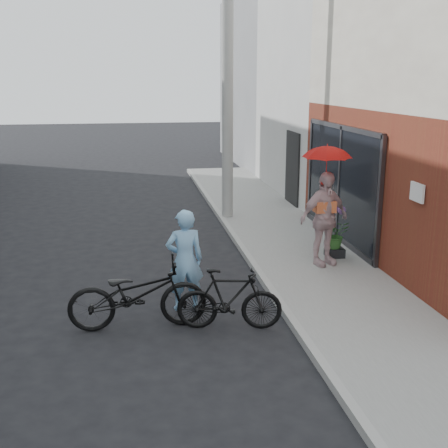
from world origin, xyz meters
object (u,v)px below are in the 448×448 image
object	(u,v)px
bike_right	(229,299)
kimono_woman	(324,219)
bike_left	(137,294)
utility_pole	(228,82)
officer	(185,260)
planter	(335,252)

from	to	relation	value
bike_right	kimono_woman	xyz separation A→B (m)	(2.23, 2.28, 0.56)
bike_left	kimono_woman	size ratio (longest dim) A/B	1.12
bike_right	utility_pole	bearing A→B (deg)	1.02
bike_right	officer	bearing A→B (deg)	44.08
bike_left	utility_pole	bearing A→B (deg)	-21.48
kimono_woman	planter	world-z (taller)	kimono_woman
utility_pole	officer	xyz separation A→B (m)	(-1.67, -5.59, -2.68)
bike_left	bike_right	xyz separation A→B (m)	(1.32, -0.26, -0.07)
utility_pole	bike_right	xyz separation A→B (m)	(-1.11, -6.44, -3.04)
utility_pole	officer	world-z (taller)	utility_pole
kimono_woman	planter	bearing A→B (deg)	27.65
bike_left	kimono_woman	xyz separation A→B (m)	(3.54, 2.02, 0.49)
utility_pole	bike_left	distance (m)	7.27
officer	planter	size ratio (longest dim) A/B	4.86
bike_left	planter	xyz separation A→B (m)	(3.95, 2.44, -0.32)
bike_left	officer	bearing A→B (deg)	-52.04
bike_left	planter	world-z (taller)	bike_left
utility_pole	bike_left	world-z (taller)	utility_pole
officer	kimono_woman	xyz separation A→B (m)	(2.79, 1.43, 0.20)
kimono_woman	bike_right	bearing A→B (deg)	-152.34
utility_pole	bike_right	size ratio (longest dim) A/B	4.54
utility_pole	planter	size ratio (longest dim) A/B	20.79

